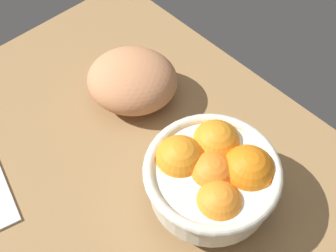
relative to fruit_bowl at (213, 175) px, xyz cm
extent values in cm
cube|color=olive|center=(-11.21, -6.14, -8.06)|extent=(81.06, 62.45, 3.00)
cylinder|color=silver|center=(0.14, -0.44, -5.14)|extent=(8.24, 8.24, 2.83)
cylinder|color=silver|center=(0.14, -0.44, -0.88)|extent=(18.00, 18.00, 5.70)
torus|color=silver|center=(0.14, -0.44, 1.97)|extent=(19.60, 19.60, 1.60)
sphere|color=orange|center=(-4.61, -2.21, 0.74)|extent=(7.61, 7.61, 7.61)
sphere|color=orange|center=(3.31, 3.51, 0.79)|extent=(7.92, 7.92, 7.92)
sphere|color=orange|center=(3.93, -3.15, 0.60)|extent=(6.77, 6.77, 6.77)
sphere|color=orange|center=(-3.09, 3.80, 0.70)|extent=(7.40, 7.40, 7.40)
sphere|color=orange|center=(0.14, -0.44, 0.61)|extent=(6.89, 6.89, 6.89)
ellipsoid|color=tan|center=(-23.29, 4.41, -2.02)|extent=(21.24, 21.02, 9.08)
camera|label=1|loc=(18.90, -26.42, 55.11)|focal=47.22mm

